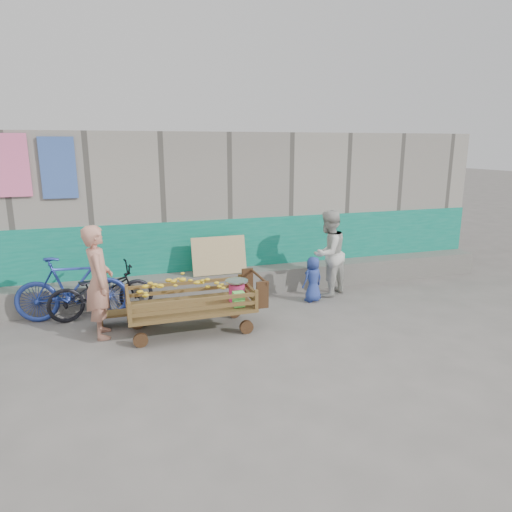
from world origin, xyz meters
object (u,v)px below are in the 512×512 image
object	(u,v)px
banana_cart	(188,295)
vendor_man	(99,282)
child	(313,279)
bicycle_dark	(101,291)
bench	(125,315)
bicycle_blue	(72,289)
woman	(328,253)

from	to	relation	value
banana_cart	vendor_man	distance (m)	1.30
child	bicycle_dark	distance (m)	3.64
bench	bicycle_blue	distance (m)	0.99
bench	bicycle_blue	bearing A→B (deg)	147.42
bicycle_blue	woman	bearing A→B (deg)	-85.56
woman	child	bearing A→B (deg)	0.64
vendor_man	bicycle_dark	distance (m)	0.90
child	bicycle_blue	bearing A→B (deg)	-21.05
bench	woman	xyz separation A→B (m)	(3.69, 0.38, 0.64)
bench	woman	world-z (taller)	woman
woman	bicycle_blue	size ratio (longest dim) A/B	0.92
banana_cart	bicycle_dark	distance (m)	1.64
banana_cart	bench	xyz separation A→B (m)	(-0.91, 0.56, -0.42)
bicycle_blue	bicycle_dark	bearing A→B (deg)	-84.09
banana_cart	vendor_man	xyz separation A→B (m)	(-1.25, 0.25, 0.25)
vendor_man	bicycle_blue	bearing A→B (deg)	25.76
vendor_man	bicycle_dark	bearing A→B (deg)	-2.77
vendor_man	bicycle_blue	size ratio (longest dim) A/B	0.95
bicycle_dark	bicycle_blue	distance (m)	0.45
vendor_man	woman	distance (m)	4.09
child	vendor_man	bearing A→B (deg)	-8.90
child	woman	bearing A→B (deg)	-164.77
child	bicycle_blue	world-z (taller)	bicycle_blue
banana_cart	bench	distance (m)	1.15
banana_cart	child	xyz separation A→B (m)	(2.37, 0.70, -0.17)
bicycle_dark	woman	bearing A→B (deg)	-100.59
woman	child	distance (m)	0.62
child	bicycle_dark	xyz separation A→B (m)	(-3.62, 0.36, 0.03)
woman	bicycle_dark	distance (m)	4.05
bench	bicycle_dark	world-z (taller)	bicycle_dark
bench	bicycle_blue	world-z (taller)	bicycle_blue
woman	banana_cart	bearing A→B (deg)	-11.77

